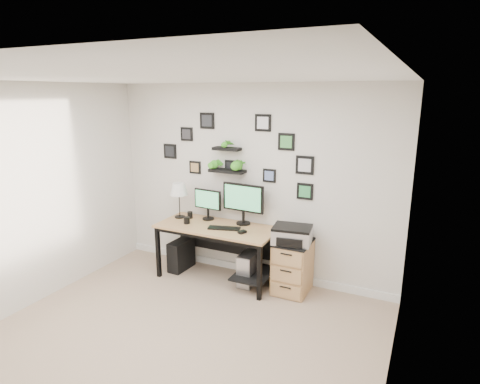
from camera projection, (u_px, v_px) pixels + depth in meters
The scene contains 14 objects.
room at pixel (249, 269), 5.67m from camera, with size 4.00×4.00×4.00m.
desk at pixel (220, 234), 5.37m from camera, with size 1.60×0.70×0.75m.
monitor_left at pixel (208, 202), 5.54m from camera, with size 0.42×0.18×0.43m.
monitor_right at pixel (243, 201), 5.32m from camera, with size 0.60×0.20×0.56m.
keyboard at pixel (224, 228), 5.21m from camera, with size 0.42×0.13×0.02m, color black.
mouse at pixel (242, 232), 5.05m from camera, with size 0.07×0.10×0.03m, color black.
table_lamp at pixel (179, 190), 5.60m from camera, with size 0.24×0.24×0.50m.
mug at pixel (187, 220), 5.41m from camera, with size 0.08×0.08×0.09m, color black.
pen_cup at pixel (190, 215), 5.65m from camera, with size 0.07×0.07×0.09m, color black.
pc_tower_black at pixel (181, 255), 5.75m from camera, with size 0.19×0.43×0.43m, color black.
pc_tower_grey at pixel (249, 268), 5.31m from camera, with size 0.19×0.44×0.43m.
file_cabinet at pixel (292, 267), 5.07m from camera, with size 0.43×0.53×0.67m.
printer at pixel (292, 235), 4.93m from camera, with size 0.51×0.43×0.21m.
wall_decor at pixel (232, 156), 5.33m from camera, with size 2.25×0.18×1.05m.
Camera 1 is at (2.14, -2.79, 2.48)m, focal length 30.00 mm.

